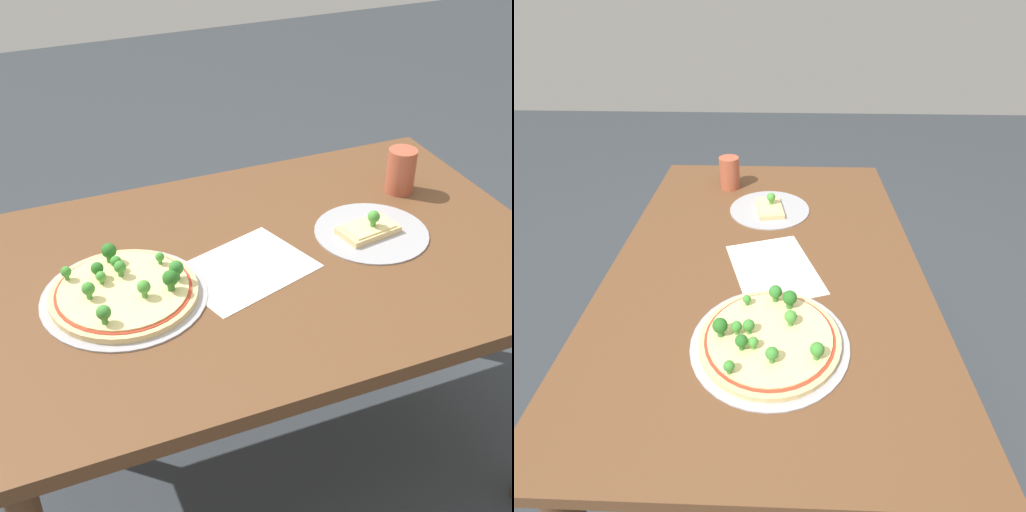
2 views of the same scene
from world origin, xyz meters
The scene contains 6 objects.
ground_plane centered at (0.00, 0.00, 0.00)m, with size 8.00×8.00×0.00m, color #33383D.
dining_table centered at (0.00, 0.00, 0.62)m, with size 1.34×0.88×0.71m.
pizza_tray_whole centered at (0.33, 0.02, 0.72)m, with size 0.36×0.36×0.07m.
pizza_tray_slice centered at (-0.28, 0.00, 0.72)m, with size 0.28×0.28×0.07m.
drinking_cup centered at (-0.46, -0.16, 0.77)m, with size 0.08×0.08×0.12m, color #AD5138.
paper_menu centered at (0.06, 0.02, 0.71)m, with size 0.29×0.22×0.00m, color white.
Camera 2 is at (0.95, 0.04, 1.39)m, focal length 28.00 mm.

